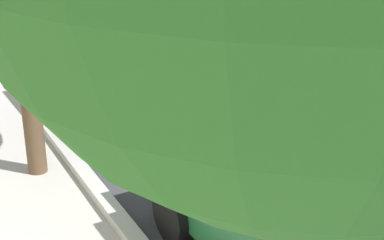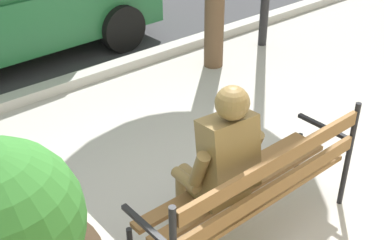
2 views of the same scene
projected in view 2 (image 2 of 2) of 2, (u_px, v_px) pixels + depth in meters
ground_plane at (216, 228)px, 3.90m from camera, size 80.00×80.00×0.00m
curb_stone at (48, 89)px, 5.77m from camera, size 60.00×0.20×0.12m
park_bench at (257, 185)px, 3.49m from camera, size 1.81×0.55×0.95m
bronze_statue_seated at (217, 168)px, 3.46m from camera, size 0.69×0.77×1.37m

